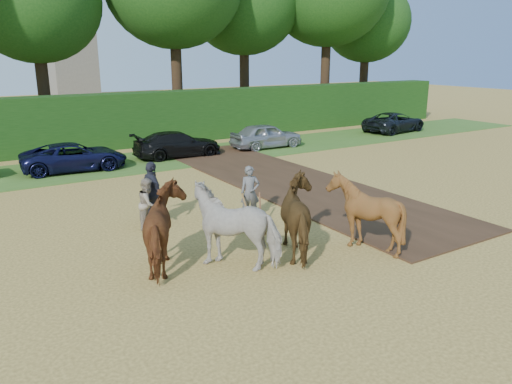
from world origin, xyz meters
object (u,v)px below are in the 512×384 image
(plough_team, at_px, (271,220))
(parked_cars, at_px, (168,146))
(spectator_near, at_px, (148,204))
(spectator_far, at_px, (152,193))

(plough_team, relative_size, parked_cars, 0.20)
(spectator_near, relative_size, spectator_far, 0.80)
(spectator_near, relative_size, parked_cars, 0.04)
(spectator_far, height_order, parked_cars, spectator_far)
(spectator_far, relative_size, plough_team, 0.28)
(plough_team, bearing_deg, parked_cars, 78.86)
(spectator_far, xyz_separation_m, plough_team, (1.64, -4.15, 0.03))
(spectator_near, height_order, plough_team, plough_team)
(spectator_far, relative_size, parked_cars, 0.05)
(plough_team, bearing_deg, spectator_far, 111.56)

